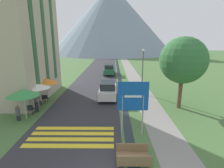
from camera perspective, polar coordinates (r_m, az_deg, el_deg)
name	(u,v)px	position (r m, az deg, el deg)	size (l,w,h in m)	color
ground_plane	(112,80)	(26.84, 0.05, 1.20)	(160.00, 160.00, 0.00)	#476B38
road	(101,70)	(36.75, -3.75, 4.71)	(6.40, 60.00, 0.01)	#2D2D33
footpath	(130,70)	(36.81, 5.79, 4.69)	(2.20, 60.00, 0.01)	gray
drainage_channel	(118,70)	(36.67, 2.04, 4.71)	(0.60, 60.00, 0.00)	black
crosswalk_marking	(72,136)	(12.01, -13.05, -16.30)	(5.44, 2.54, 0.01)	yellow
mountain_distant	(111,19)	(85.71, -0.32, 20.33)	(56.61, 56.61, 30.43)	gray
hotel_building	(18,31)	(20.55, -28.37, 14.93)	(5.71, 9.67, 12.87)	tan
road_sign	(133,101)	(11.01, 6.84, -5.45)	(1.94, 0.11, 3.57)	#9E9EA3
footbridge	(133,157)	(9.73, 6.89, -22.50)	(1.70, 1.10, 0.65)	brown
parked_car_near	(108,90)	(18.37, -1.38, -2.00)	(1.86, 4.05, 1.82)	silver
parked_car_far	(109,69)	(31.35, -0.92, 4.78)	(1.91, 4.47, 1.82)	#28663D
cafe_chair_middle	(35,103)	(17.25, -23.81, -5.72)	(0.40, 0.40, 0.85)	#232328
cafe_chair_near_right	(30,109)	(15.99, -25.10, -7.40)	(0.40, 0.40, 0.85)	#232328
cafe_chair_far_right	(46,98)	(18.34, -20.75, -4.27)	(0.40, 0.40, 0.85)	#232328
cafe_chair_near_left	(31,108)	(16.07, -24.88, -7.27)	(0.40, 0.40, 0.85)	#232328
cafe_chair_far_left	(42,98)	(18.41, -21.82, -4.30)	(0.40, 0.40, 0.85)	#232328
cafe_umbrella_front_green	(23,92)	(14.86, -27.05, -2.49)	(2.40, 2.40, 2.42)	#B7B2A8
cafe_umbrella_middle_white	(36,86)	(17.32, -23.47, -0.60)	(2.44, 2.44, 2.16)	#B7B2A8
cafe_umbrella_rear_orange	(47,81)	(18.95, -20.59, 0.98)	(2.25, 2.25, 2.24)	#B7B2A8
person_seated_far	(18,112)	(15.20, -28.38, -8.15)	(0.32, 0.32, 1.26)	#282833
person_standing_terrace	(36,101)	(16.18, -23.56, -4.98)	(0.32, 0.32, 1.80)	#282833
person_seated_near	(40,98)	(17.81, -22.49, -4.34)	(0.32, 0.32, 1.27)	#282833
streetlamp	(143,68)	(19.83, 9.98, 5.24)	(0.28, 0.28, 5.08)	#515156
tree_by_path	(183,60)	(16.33, 22.21, 7.13)	(4.02, 4.02, 6.34)	brown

